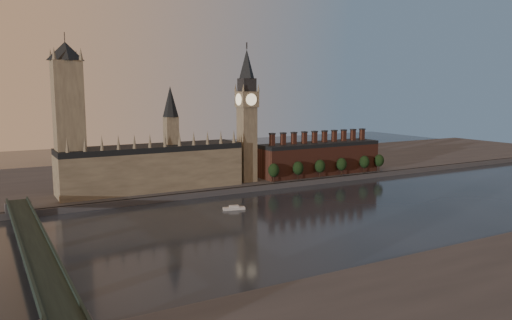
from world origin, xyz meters
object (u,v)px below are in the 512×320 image
(victoria_tower, at_px, (69,115))
(river_boat, at_px, (234,208))
(big_ben, at_px, (247,114))
(westminster_bridge, at_px, (35,249))

(victoria_tower, relative_size, river_boat, 7.46)
(big_ben, xyz_separation_m, westminster_bridge, (-165.00, -112.70, -49.39))
(victoria_tower, distance_m, river_boat, 124.51)
(big_ben, bearing_deg, victoria_tower, 177.80)
(big_ben, relative_size, river_boat, 7.39)
(victoria_tower, bearing_deg, river_boat, -38.89)
(big_ben, distance_m, river_boat, 95.84)
(victoria_tower, xyz_separation_m, westminster_bridge, (-35.00, -117.70, -51.65))
(big_ben, height_order, river_boat, big_ben)
(westminster_bridge, bearing_deg, river_boat, 21.89)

